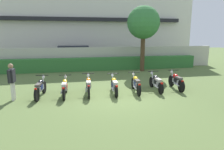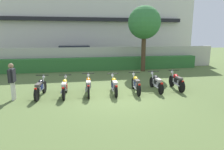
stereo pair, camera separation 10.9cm
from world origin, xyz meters
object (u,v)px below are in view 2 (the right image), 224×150
Objects in this scene: tree_near_inspector at (144,23)px; parked_car at (76,56)px; motorcycle_in_row_0 at (40,88)px; inspector_person at (12,79)px; motorcycle_in_row_3 at (114,85)px; motorcycle_in_row_4 at (136,84)px; motorcycle_in_row_2 at (88,85)px; motorcycle_in_row_1 at (65,87)px; motorcycle_in_row_5 at (156,82)px; motorcycle_in_row_6 at (177,81)px.

parked_car is at bearing 144.10° from tree_near_inspector.
motorcycle_in_row_0 is 1.26m from inspector_person.
motorcycle_in_row_3 is 0.96× the size of motorcycle_in_row_4.
motorcycle_in_row_2 is at bearing 94.33° from motorcycle_in_row_4.
motorcycle_in_row_4 is at bearing -84.77° from motorcycle_in_row_0.
motorcycle_in_row_1 is 4.64m from motorcycle_in_row_5.
motorcycle_in_row_5 is 1.03× the size of motorcycle_in_row_6.
inspector_person is (-5.75, -0.12, 0.53)m from motorcycle_in_row_4.
parked_car is 2.51× the size of motorcycle_in_row_1.
motorcycle_in_row_5 is (1.13, 0.09, -0.01)m from motorcycle_in_row_4.
motorcycle_in_row_0 is 0.99× the size of motorcycle_in_row_2.
motorcycle_in_row_6 is at bearing 1.62° from inspector_person.
tree_near_inspector is at bearing -43.78° from motorcycle_in_row_1.
motorcycle_in_row_6 is at bearing -63.00° from parked_car.
motorcycle_in_row_4 is 1.15× the size of inspector_person.
motorcycle_in_row_4 reaches higher than motorcycle_in_row_5.
motorcycle_in_row_4 is at bearing -83.77° from motorcycle_in_row_3.
motorcycle_in_row_3 is 2.27m from motorcycle_in_row_5.
motorcycle_in_row_1 is 0.99× the size of motorcycle_in_row_3.
motorcycle_in_row_3 is 0.97× the size of motorcycle_in_row_5.
tree_near_inspector is 10.25m from inspector_person.
motorcycle_in_row_6 reaches higher than motorcycle_in_row_5.
parked_car is at bearing 73.05° from inspector_person.
motorcycle_in_row_0 is 0.99× the size of motorcycle_in_row_4.
motorcycle_in_row_4 is (2.39, -0.05, -0.01)m from motorcycle_in_row_2.
motorcycle_in_row_2 is 1.01× the size of motorcycle_in_row_5.
motorcycle_in_row_1 is (-5.84, -5.54, -3.28)m from tree_near_inspector.
tree_near_inspector is 2.74× the size of motorcycle_in_row_6.
parked_car reaches higher than motorcycle_in_row_5.
motorcycle_in_row_0 is 2.24m from motorcycle_in_row_2.
motorcycle_in_row_6 is (6.91, 0.02, 0.00)m from motorcycle_in_row_0.
motorcycle_in_row_4 reaches higher than motorcycle_in_row_3.
motorcycle_in_row_0 reaches higher than motorcycle_in_row_1.
motorcycle_in_row_6 is at bearing -86.25° from motorcycle_in_row_5.
motorcycle_in_row_4 is at bearing -87.60° from motorcycle_in_row_1.
motorcycle_in_row_6 reaches higher than motorcycle_in_row_0.
parked_car reaches higher than motorcycle_in_row_3.
motorcycle_in_row_1 is 3.51m from motorcycle_in_row_4.
inspector_person is at bearing 96.71° from motorcycle_in_row_4.
parked_car is at bearing 13.75° from motorcycle_in_row_3.
motorcycle_in_row_5 is (5.76, 0.00, -0.01)m from motorcycle_in_row_0.
parked_car is at bearing -1.21° from motorcycle_in_row_1.
parked_car is 2.40× the size of motorcycle_in_row_4.
motorcycle_in_row_0 is 5.76m from motorcycle_in_row_5.
parked_car is 9.56m from motorcycle_in_row_3.
parked_car is at bearing 6.62° from motorcycle_in_row_2.
motorcycle_in_row_5 is at bearing -86.45° from motorcycle_in_row_1.
motorcycle_in_row_3 is at bearing 96.34° from motorcycle_in_row_5.
motorcycle_in_row_0 reaches higher than motorcycle_in_row_4.
inspector_person is (-8.04, -0.23, 0.52)m from motorcycle_in_row_6.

